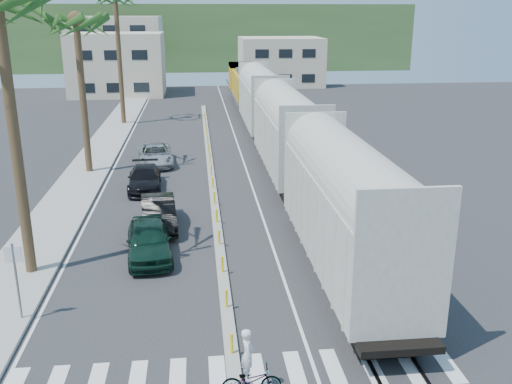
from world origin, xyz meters
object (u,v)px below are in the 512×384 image
street_sign (15,271)px  car_lead (149,240)px  car_second (159,213)px  cyclist (250,374)px

street_sign → car_lead: 6.78m
car_lead → car_second: car_lead is taller
street_sign → car_second: street_sign is taller
street_sign → car_second: (4.35, 8.93, -1.19)m
car_lead → street_sign: bearing=-134.1°
car_second → cyclist: 14.23m
car_lead → cyclist: size_ratio=2.35×
car_second → cyclist: (3.36, -13.83, -0.10)m
street_sign → car_lead: street_sign is taller
street_sign → car_second: 10.00m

